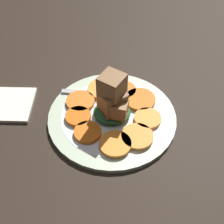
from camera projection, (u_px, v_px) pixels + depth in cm
name	position (u px, v px, depth cm)	size (l,w,h in cm)	color
table_slab	(112.00, 122.00, 66.30)	(120.00, 120.00, 2.00)	black
plate	(112.00, 117.00, 65.18)	(26.64, 26.64, 1.05)	beige
carrot_slice_0	(102.00, 89.00, 69.42)	(6.50, 6.50, 0.85)	orange
carrot_slice_1	(80.00, 101.00, 66.86)	(6.15, 6.15, 0.85)	orange
carrot_slice_2	(78.00, 117.00, 63.93)	(5.31, 5.31, 0.85)	#D35E12
carrot_slice_3	(88.00, 132.00, 61.13)	(5.44, 5.44, 0.85)	orange
carrot_slice_4	(115.00, 144.00, 59.22)	(6.19, 6.19, 0.85)	orange
carrot_slice_5	(137.00, 137.00, 60.44)	(6.31, 6.31, 0.85)	orange
carrot_slice_6	(148.00, 119.00, 63.56)	(5.55, 5.55, 0.85)	orange
carrot_slice_7	(140.00, 100.00, 67.22)	(6.64, 6.64, 0.85)	orange
carrot_slice_8	(124.00, 90.00, 69.18)	(5.52, 5.52, 0.85)	orange
center_pile	(114.00, 99.00, 61.42)	(7.69, 7.20, 10.65)	#2D6033
fork	(108.00, 94.00, 68.62)	(19.81, 3.21, 0.40)	#B2B2B7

